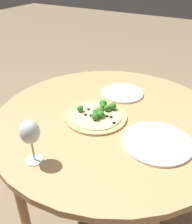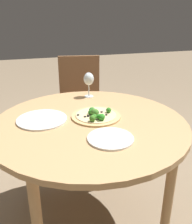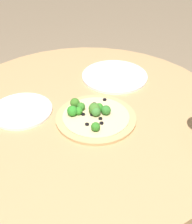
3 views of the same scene
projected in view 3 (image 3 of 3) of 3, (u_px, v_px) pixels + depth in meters
dining_table at (86, 127)px, 1.17m from camera, size 1.06×1.06×0.73m
pizza at (94, 116)px, 1.08m from camera, size 0.28×0.28×0.05m
plate_near at (115, 76)px, 1.31m from camera, size 0.28×0.28×0.01m
plate_far at (22, 110)px, 1.11m from camera, size 0.22×0.22×0.01m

